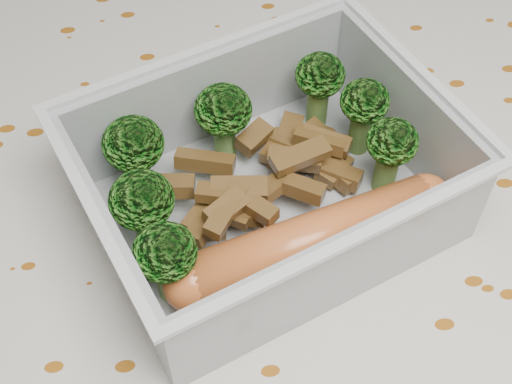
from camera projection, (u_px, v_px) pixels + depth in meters
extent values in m
cube|color=brown|center=(257.00, 236.00, 0.41)|extent=(1.40, 0.90, 0.04)
cube|color=silver|center=(257.00, 212.00, 0.39)|extent=(1.46, 0.96, 0.01)
cube|color=#B8BFC5|center=(268.00, 211.00, 0.38)|extent=(0.21, 0.18, 0.00)
cube|color=#B8BFC5|center=(210.00, 96.00, 0.39)|extent=(0.16, 0.06, 0.06)
cube|color=#B8BFC5|center=(339.00, 270.00, 0.32)|extent=(0.16, 0.06, 0.06)
cube|color=#B8BFC5|center=(404.00, 115.00, 0.38)|extent=(0.05, 0.12, 0.06)
cube|color=#B8BFC5|center=(112.00, 244.00, 0.33)|extent=(0.05, 0.12, 0.06)
cube|color=silver|center=(204.00, 50.00, 0.37)|extent=(0.17, 0.07, 0.00)
cube|color=silver|center=(351.00, 241.00, 0.30)|extent=(0.17, 0.07, 0.00)
cube|color=silver|center=(421.00, 71.00, 0.36)|extent=(0.05, 0.12, 0.00)
cube|color=silver|center=(91.00, 209.00, 0.31)|extent=(0.05, 0.12, 0.00)
cylinder|color=#608C3F|center=(139.00, 173.00, 0.38)|extent=(0.02, 0.02, 0.02)
ellipsoid|color=#468A27|center=(133.00, 144.00, 0.36)|extent=(0.03, 0.03, 0.03)
cylinder|color=#608C3F|center=(225.00, 139.00, 0.39)|extent=(0.02, 0.02, 0.02)
ellipsoid|color=#468A27|center=(223.00, 110.00, 0.37)|extent=(0.03, 0.03, 0.03)
cylinder|color=#608C3F|center=(317.00, 105.00, 0.41)|extent=(0.02, 0.02, 0.03)
ellipsoid|color=#468A27|center=(320.00, 75.00, 0.39)|extent=(0.03, 0.03, 0.02)
cylinder|color=#608C3F|center=(147.00, 228.00, 0.36)|extent=(0.02, 0.02, 0.02)
ellipsoid|color=#468A27|center=(142.00, 200.00, 0.34)|extent=(0.03, 0.03, 0.03)
cylinder|color=#608C3F|center=(360.00, 131.00, 0.40)|extent=(0.02, 0.02, 0.03)
ellipsoid|color=#468A27|center=(365.00, 101.00, 0.38)|extent=(0.03, 0.03, 0.02)
cylinder|color=#608C3F|center=(170.00, 279.00, 0.34)|extent=(0.02, 0.02, 0.03)
ellipsoid|color=#468A27|center=(165.00, 252.00, 0.32)|extent=(0.03, 0.03, 0.03)
cylinder|color=#608C3F|center=(386.00, 171.00, 0.38)|extent=(0.02, 0.02, 0.03)
ellipsoid|color=#468A27|center=(392.00, 142.00, 0.36)|extent=(0.03, 0.03, 0.02)
cube|color=brown|center=(206.00, 221.00, 0.36)|extent=(0.02, 0.03, 0.01)
cube|color=brown|center=(321.00, 140.00, 0.39)|extent=(0.03, 0.02, 0.01)
cube|color=brown|center=(278.00, 149.00, 0.39)|extent=(0.02, 0.02, 0.01)
cube|color=brown|center=(317.00, 149.00, 0.40)|extent=(0.03, 0.02, 0.01)
cube|color=brown|center=(289.00, 131.00, 0.40)|extent=(0.02, 0.03, 0.01)
cube|color=brown|center=(270.00, 189.00, 0.37)|extent=(0.03, 0.03, 0.01)
cube|color=brown|center=(316.00, 145.00, 0.40)|extent=(0.02, 0.03, 0.01)
cube|color=brown|center=(202.00, 215.00, 0.36)|extent=(0.02, 0.02, 0.01)
cube|color=brown|center=(302.00, 138.00, 0.40)|extent=(0.03, 0.03, 0.01)
cube|color=brown|center=(326.00, 141.00, 0.39)|extent=(0.03, 0.02, 0.01)
cube|color=brown|center=(338.00, 174.00, 0.39)|extent=(0.02, 0.03, 0.01)
cube|color=brown|center=(291.00, 145.00, 0.40)|extent=(0.03, 0.03, 0.01)
cube|color=brown|center=(339.00, 175.00, 0.38)|extent=(0.03, 0.02, 0.01)
cube|color=brown|center=(254.00, 137.00, 0.39)|extent=(0.02, 0.02, 0.01)
cube|color=brown|center=(300.00, 156.00, 0.37)|extent=(0.03, 0.02, 0.01)
cube|color=brown|center=(226.00, 210.00, 0.35)|extent=(0.03, 0.03, 0.01)
cube|color=brown|center=(304.00, 189.00, 0.37)|extent=(0.02, 0.02, 0.01)
cube|color=brown|center=(239.00, 189.00, 0.36)|extent=(0.03, 0.02, 0.01)
cube|color=brown|center=(205.00, 162.00, 0.38)|extent=(0.03, 0.02, 0.01)
cube|color=brown|center=(235.00, 203.00, 0.37)|extent=(0.02, 0.02, 0.01)
cube|color=brown|center=(171.00, 186.00, 0.37)|extent=(0.03, 0.02, 0.01)
cube|color=brown|center=(336.00, 170.00, 0.39)|extent=(0.02, 0.02, 0.01)
cube|color=brown|center=(295.00, 159.00, 0.38)|extent=(0.03, 0.02, 0.01)
cube|color=brown|center=(229.00, 213.00, 0.36)|extent=(0.03, 0.02, 0.01)
cube|color=brown|center=(221.00, 194.00, 0.35)|extent=(0.03, 0.02, 0.01)
cube|color=brown|center=(333.00, 165.00, 0.39)|extent=(0.02, 0.03, 0.01)
cube|color=brown|center=(250.00, 203.00, 0.35)|extent=(0.03, 0.03, 0.01)
cube|color=brown|center=(255.00, 203.00, 0.36)|extent=(0.02, 0.03, 0.01)
cube|color=brown|center=(226.00, 209.00, 0.35)|extent=(0.03, 0.02, 0.01)
cube|color=brown|center=(213.00, 220.00, 0.37)|extent=(0.01, 0.02, 0.01)
cylinder|color=#D0652D|center=(313.00, 241.00, 0.35)|extent=(0.13, 0.06, 0.03)
sphere|color=#D0652D|center=(425.00, 201.00, 0.36)|extent=(0.03, 0.03, 0.03)
sphere|color=#D0652D|center=(192.00, 284.00, 0.33)|extent=(0.03, 0.03, 0.03)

